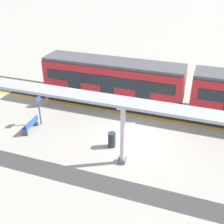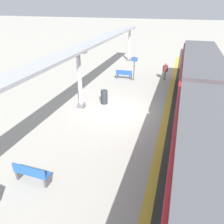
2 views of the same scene
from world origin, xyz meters
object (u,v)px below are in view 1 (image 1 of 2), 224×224
(train_near_carriage, at_px, (113,80))
(bench_near_end, at_px, (31,125))
(canopy_pillar_second, at_px, (123,134))
(passenger_waiting_near_edge, at_px, (46,95))
(platform_info_sign, at_px, (39,108))
(trash_bin, at_px, (112,140))

(train_near_carriage, height_order, bench_near_end, train_near_carriage)
(train_near_carriage, height_order, canopy_pillar_second, canopy_pillar_second)
(canopy_pillar_second, relative_size, passenger_waiting_near_edge, 2.47)
(canopy_pillar_second, bearing_deg, passenger_waiting_near_edge, -121.65)
(bench_near_end, relative_size, passenger_waiting_near_edge, 0.98)
(passenger_waiting_near_edge, bearing_deg, platform_info_sign, 22.03)
(train_near_carriage, height_order, passenger_waiting_near_edge, train_near_carriage)
(passenger_waiting_near_edge, bearing_deg, canopy_pillar_second, 58.35)
(canopy_pillar_second, bearing_deg, train_near_carriage, -156.64)
(bench_near_end, xyz_separation_m, platform_info_sign, (-0.96, 0.18, 0.89))
(passenger_waiting_near_edge, bearing_deg, bench_near_end, 14.02)
(platform_info_sign, bearing_deg, train_near_carriage, 145.99)
(canopy_pillar_second, distance_m, passenger_waiting_near_edge, 9.32)
(train_near_carriage, relative_size, platform_info_sign, 5.15)
(train_near_carriage, relative_size, bench_near_end, 7.45)
(canopy_pillar_second, height_order, passenger_waiting_near_edge, canopy_pillar_second)
(train_near_carriage, distance_m, trash_bin, 6.69)
(trash_bin, distance_m, passenger_waiting_near_edge, 7.69)
(train_near_carriage, relative_size, trash_bin, 11.38)
(train_near_carriage, xyz_separation_m, platform_info_sign, (5.30, -3.57, -0.50))
(canopy_pillar_second, xyz_separation_m, trash_bin, (-1.29, -1.10, -1.45))
(train_near_carriage, bearing_deg, canopy_pillar_second, 23.36)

